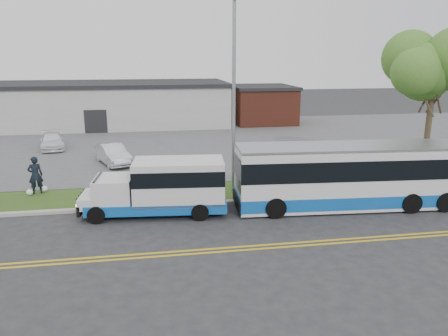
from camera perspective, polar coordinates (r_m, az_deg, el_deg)
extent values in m
plane|color=#28282B|center=(19.95, -5.79, -6.04)|extent=(140.00, 140.00, 0.00)
cube|color=gold|center=(16.41, -4.81, -10.71)|extent=(70.00, 0.12, 0.01)
cube|color=gold|center=(16.14, -4.72, -11.16)|extent=(70.00, 0.12, 0.01)
cube|color=#9E9B93|center=(20.96, -6.01, -4.80)|extent=(80.00, 0.30, 0.15)
cube|color=#334717|center=(22.67, -6.31, -3.37)|extent=(80.00, 3.30, 0.10)
cube|color=#4C4C4F|center=(36.34, -7.71, 3.42)|extent=(80.00, 25.00, 0.10)
cube|color=#9E9E99|center=(46.17, -15.81, 7.81)|extent=(25.00, 10.00, 4.00)
cube|color=black|center=(45.99, -16.00, 10.50)|extent=(25.40, 10.40, 0.35)
cube|color=black|center=(41.41, -16.40, 5.79)|extent=(2.00, 0.15, 2.20)
cube|color=brown|center=(46.43, 4.96, 8.09)|extent=(6.00, 7.00, 3.60)
cube|color=black|center=(46.26, 5.01, 10.49)|extent=(6.30, 7.30, 0.30)
cylinder|color=#3A2B20|center=(26.81, 24.97, 3.50)|extent=(0.32, 0.32, 4.76)
ellipsoid|color=#416824|center=(26.44, 25.85, 11.47)|extent=(5.20, 5.20, 4.42)
cylinder|color=gray|center=(21.95, 1.28, 8.95)|extent=(0.18, 0.18, 9.50)
cube|color=#0F4FA2|center=(19.98, -8.68, -4.59)|extent=(6.30, 2.62, 0.45)
cube|color=silver|center=(19.62, -5.90, -1.68)|extent=(4.14, 2.43, 1.90)
cube|color=black|center=(19.53, -5.93, -0.79)|extent=(4.16, 2.47, 0.68)
cube|color=silver|center=(20.00, -14.19, -2.68)|extent=(1.79, 2.08, 1.08)
cube|color=black|center=(20.07, -16.13, -2.21)|extent=(0.25, 1.72, 0.81)
cube|color=silver|center=(20.32, -16.88, -3.93)|extent=(1.07, 1.92, 0.50)
cube|color=black|center=(20.50, -17.93, -4.65)|extent=(0.30, 1.85, 0.45)
sphere|color=#FFD88C|center=(19.82, -18.55, -4.67)|extent=(0.20, 0.20, 0.18)
sphere|color=#FFD88C|center=(21.07, -17.69, -3.47)|extent=(0.20, 0.20, 0.18)
cylinder|color=black|center=(19.47, -16.34, -5.91)|extent=(0.78, 0.32, 0.76)
cylinder|color=black|center=(21.28, -15.31, -4.09)|extent=(0.78, 0.32, 0.76)
cylinder|color=black|center=(19.05, -3.15, -5.78)|extent=(0.78, 0.32, 0.76)
cylinder|color=black|center=(20.89, -3.28, -3.93)|extent=(0.78, 0.32, 0.76)
cube|color=silver|center=(21.25, 16.14, -1.02)|extent=(10.76, 3.12, 2.80)
cube|color=#0F4FA2|center=(21.52, 15.96, -3.49)|extent=(10.78, 3.14, 0.58)
cube|color=black|center=(21.12, 16.24, 0.37)|extent=(10.80, 3.16, 0.92)
cube|color=black|center=(19.82, 1.94, -0.54)|extent=(0.24, 2.22, 1.54)
cube|color=black|center=(20.22, 1.72, -4.37)|extent=(0.28, 2.42, 0.48)
cube|color=gray|center=(20.93, 16.41, 2.73)|extent=(10.76, 3.12, 0.12)
cylinder|color=black|center=(19.42, 6.76, -5.20)|extent=(0.95, 0.37, 0.93)
cylinder|color=black|center=(21.53, 5.46, -3.17)|extent=(0.95, 0.37, 0.93)
cylinder|color=black|center=(21.64, 23.26, -4.23)|extent=(0.95, 0.37, 0.93)
cylinder|color=black|center=(23.55, 20.62, -2.50)|extent=(0.95, 0.37, 0.93)
cylinder|color=black|center=(22.47, 26.93, -3.97)|extent=(0.95, 0.37, 0.93)
cylinder|color=black|center=(24.32, 24.10, -2.32)|extent=(0.95, 0.37, 0.93)
imported|color=black|center=(24.13, -23.41, -0.86)|extent=(0.82, 0.66, 1.95)
imported|color=silver|center=(29.17, -14.30, 1.74)|extent=(2.73, 4.17, 1.30)
imported|color=white|center=(35.51, -21.52, 3.31)|extent=(2.44, 4.29, 1.17)
sphere|color=white|center=(24.18, -24.04, -2.91)|extent=(0.32, 0.32, 0.32)
sphere|color=white|center=(24.51, -22.41, -2.52)|extent=(0.32, 0.32, 0.32)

